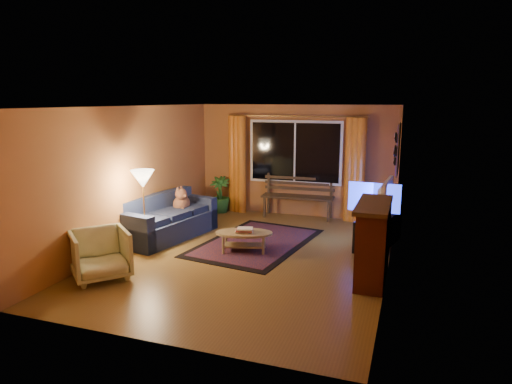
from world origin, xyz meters
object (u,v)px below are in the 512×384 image
(armchair, at_px, (100,252))
(coffee_table, at_px, (244,242))
(floor_lamp, at_px, (144,212))
(tv_console, at_px, (378,231))
(bench, at_px, (297,207))
(sofa, at_px, (168,217))

(armchair, bearing_deg, coffee_table, 0.01)
(floor_lamp, relative_size, tv_console, 1.07)
(armchair, relative_size, coffee_table, 0.81)
(floor_lamp, xyz_separation_m, tv_console, (3.80, 1.66, -0.44))
(armchair, height_order, coffee_table, armchair)
(floor_lamp, bearing_deg, bench, 58.40)
(floor_lamp, xyz_separation_m, coffee_table, (1.63, 0.55, -0.54))
(sofa, xyz_separation_m, tv_console, (3.84, 0.80, -0.13))
(armchair, xyz_separation_m, coffee_table, (1.59, 1.81, -0.22))
(armchair, xyz_separation_m, floor_lamp, (-0.04, 1.26, 0.31))
(bench, distance_m, floor_lamp, 3.71)
(bench, bearing_deg, sofa, -133.79)
(sofa, bearing_deg, armchair, -76.07)
(bench, distance_m, coffee_table, 2.61)
(bench, relative_size, tv_console, 1.19)
(bench, bearing_deg, coffee_table, -99.46)
(sofa, relative_size, floor_lamp, 1.40)
(armchair, distance_m, tv_console, 4.77)
(tv_console, bearing_deg, bench, 156.28)
(armchair, height_order, floor_lamp, floor_lamp)
(sofa, height_order, tv_console, sofa)
(tv_console, bearing_deg, coffee_table, -138.28)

